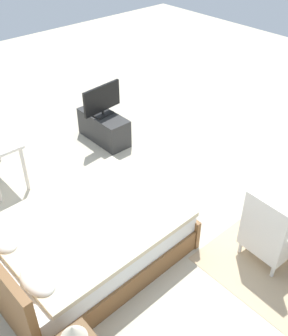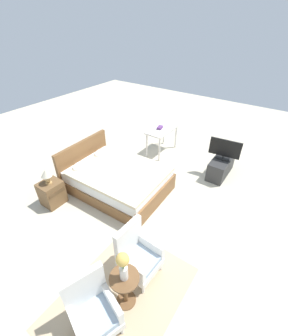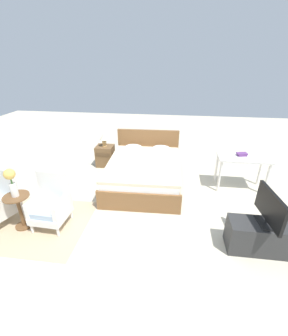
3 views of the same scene
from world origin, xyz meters
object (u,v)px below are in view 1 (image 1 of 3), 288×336
Objects in this scene: table_lamp at (74,335)px; tv_flatscreen at (102,100)px; armchair_by_window_right at (270,233)px; bed at (81,242)px; tv_stand at (104,127)px.

table_lamp is 4.04m from tv_flatscreen.
tv_flatscreen reaches higher than armchair_by_window_right.
bed reaches higher than tv_stand.
tv_flatscreen is at bearing -42.19° from bed.
armchair_by_window_right reaches higher than table_lamp.
table_lamp is 0.45× the size of tv_flatscreen.
armchair_by_window_right is at bearing -130.01° from bed.
tv_stand is (3.11, -2.58, -0.52)m from table_lamp.
tv_flatscreen is at bearing -2.74° from armchair_by_window_right.
bed is 2.41× the size of armchair_by_window_right.
bed is at bearing 49.99° from armchair_by_window_right.
bed is 2.65m from tv_stand.
armchair_by_window_right is (-1.36, -1.62, 0.08)m from bed.
table_lamp is 4.07m from tv_stand.
tv_stand is at bearing -42.23° from bed.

